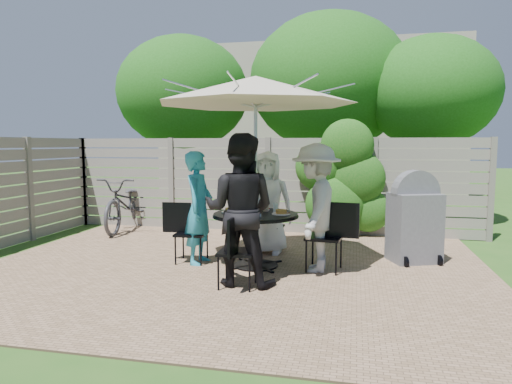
% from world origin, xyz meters
% --- Properties ---
extents(backyard_envelope, '(60.00, 60.00, 5.00)m').
position_xyz_m(backyard_envelope, '(0.09, 10.29, 2.61)').
color(backyard_envelope, '#2A581B').
rests_on(backyard_envelope, ground).
extents(patio_table, '(1.18, 1.18, 0.77)m').
position_xyz_m(patio_table, '(0.32, 0.43, 0.53)').
color(patio_table, black).
rests_on(patio_table, ground).
extents(umbrella, '(2.76, 2.76, 2.64)m').
position_xyz_m(umbrella, '(0.32, 0.43, 2.44)').
color(umbrella, silver).
rests_on(umbrella, ground).
extents(chair_back, '(0.46, 0.63, 0.84)m').
position_xyz_m(chair_back, '(0.33, 1.40, 0.25)').
color(chair_back, black).
rests_on(chair_back, ground).
extents(person_back, '(0.80, 0.53, 1.62)m').
position_xyz_m(person_back, '(0.33, 1.26, 0.81)').
color(person_back, white).
rests_on(person_back, ground).
extents(chair_left, '(0.65, 0.46, 0.89)m').
position_xyz_m(chair_left, '(-0.65, 0.45, 0.27)').
color(chair_left, black).
rests_on(chair_left, ground).
extents(person_left, '(0.40, 0.60, 1.62)m').
position_xyz_m(person_left, '(-0.51, 0.44, 0.81)').
color(person_left, teal).
rests_on(person_left, ground).
extents(chair_front, '(0.44, 0.65, 0.89)m').
position_xyz_m(chair_front, '(0.30, -0.53, 0.27)').
color(chair_front, black).
rests_on(chair_front, ground).
extents(person_front, '(0.91, 0.71, 1.85)m').
position_xyz_m(person_front, '(0.30, -0.40, 0.93)').
color(person_front, black).
rests_on(person_front, ground).
extents(chair_right, '(0.71, 0.51, 0.95)m').
position_xyz_m(chair_right, '(1.28, 0.42, 0.29)').
color(chair_right, black).
rests_on(chair_right, ground).
extents(person_right, '(0.66, 1.13, 1.74)m').
position_xyz_m(person_right, '(1.15, 0.42, 0.87)').
color(person_right, '#B8B6B3').
rests_on(person_right, ground).
extents(plate_back, '(0.26, 0.26, 0.06)m').
position_xyz_m(plate_back, '(0.32, 0.79, 0.79)').
color(plate_back, white).
rests_on(plate_back, patio_table).
extents(plate_left, '(0.26, 0.26, 0.06)m').
position_xyz_m(plate_left, '(-0.04, 0.44, 0.79)').
color(plate_left, white).
rests_on(plate_left, patio_table).
extents(plate_front, '(0.26, 0.26, 0.06)m').
position_xyz_m(plate_front, '(0.31, 0.07, 0.79)').
color(plate_front, white).
rests_on(plate_front, patio_table).
extents(plate_right, '(0.26, 0.26, 0.06)m').
position_xyz_m(plate_right, '(0.68, 0.43, 0.79)').
color(plate_right, white).
rests_on(plate_right, patio_table).
extents(glass_back, '(0.07, 0.07, 0.14)m').
position_xyz_m(glass_back, '(0.22, 0.69, 0.84)').
color(glass_back, silver).
rests_on(glass_back, patio_table).
extents(glass_left, '(0.07, 0.07, 0.14)m').
position_xyz_m(glass_left, '(0.06, 0.33, 0.84)').
color(glass_left, silver).
rests_on(glass_left, patio_table).
extents(glass_front, '(0.07, 0.07, 0.14)m').
position_xyz_m(glass_front, '(0.42, 0.17, 0.84)').
color(glass_front, silver).
rests_on(glass_front, patio_table).
extents(glass_right, '(0.07, 0.07, 0.14)m').
position_xyz_m(glass_right, '(0.58, 0.53, 0.84)').
color(glass_right, silver).
rests_on(glass_right, patio_table).
extents(syrup_jug, '(0.09, 0.09, 0.16)m').
position_xyz_m(syrup_jug, '(0.26, 0.48, 0.85)').
color(syrup_jug, '#59280C').
rests_on(syrup_jug, patio_table).
extents(coffee_cup, '(0.08, 0.08, 0.12)m').
position_xyz_m(coffee_cup, '(0.42, 0.65, 0.83)').
color(coffee_cup, '#C6B293').
rests_on(coffee_cup, patio_table).
extents(bicycle, '(0.96, 2.13, 1.08)m').
position_xyz_m(bicycle, '(-2.80, 2.60, 0.54)').
color(bicycle, '#333338').
rests_on(bicycle, ground).
extents(bbq_grill, '(0.80, 0.72, 1.35)m').
position_xyz_m(bbq_grill, '(2.51, 1.18, 0.62)').
color(bbq_grill, slate).
rests_on(bbq_grill, ground).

